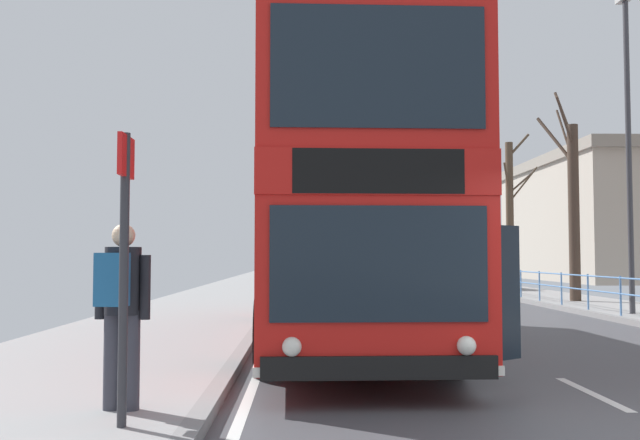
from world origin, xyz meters
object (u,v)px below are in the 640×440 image
bus_stop_sign_near (124,244)px  pedestrian_with_backpack (121,300)px  background_bus_far_lane (425,256)px  bare_tree_far_00 (573,204)px  street_lamp_far_side (628,128)px  bare_tree_far_02 (459,236)px  background_building_00 (612,218)px  bare_tree_far_01 (510,212)px  double_decker_bus_main (339,214)px

bus_stop_sign_near → pedestrian_with_backpack: bearing=106.3°
background_bus_far_lane → bare_tree_far_00: bearing=-78.8°
street_lamp_far_side → bare_tree_far_02: (1.30, 25.42, -2.06)m
bus_stop_sign_near → background_building_00: background_building_00 is taller
background_bus_far_lane → pedestrian_with_backpack: (-8.02, -29.19, -0.45)m
street_lamp_far_side → background_building_00: bearing=66.6°
bare_tree_far_01 → background_building_00: size_ratio=0.38×
bare_tree_far_02 → bus_stop_sign_near: bearing=-106.9°
background_bus_far_lane → bare_tree_far_00: 13.49m
background_bus_far_lane → background_building_00: background_building_00 is taller
bare_tree_far_00 → pedestrian_with_backpack: bearing=-123.4°
bare_tree_far_01 → bare_tree_far_02: 11.55m
bare_tree_far_00 → bare_tree_far_02: 20.33m
pedestrian_with_backpack → background_bus_far_lane: bearing=74.6°
bare_tree_far_00 → bare_tree_far_01: 8.81m
double_decker_bus_main → pedestrian_with_backpack: double_decker_bus_main is taller
double_decker_bus_main → background_bus_far_lane: (5.64, 23.20, -0.74)m
bare_tree_far_00 → background_building_00: (12.23, 24.31, 0.89)m
bus_stop_sign_near → bare_tree_far_02: bearing=73.1°
street_lamp_far_side → background_building_00: size_ratio=0.45×
pedestrian_with_backpack → bare_tree_far_01: (11.18, 24.85, 2.45)m
street_lamp_far_side → double_decker_bus_main: bearing=-147.3°
double_decker_bus_main → bare_tree_far_02: (9.03, 30.39, 0.50)m
double_decker_bus_main → background_bus_far_lane: 23.89m
bare_tree_far_00 → bus_stop_sign_near: bearing=-122.0°
bus_stop_sign_near → street_lamp_far_side: bearing=49.5°
bus_stop_sign_near → bare_tree_far_00: 19.76m
double_decker_bus_main → background_building_00: 40.06m
background_bus_far_lane → street_lamp_far_side: size_ratio=1.18×
bus_stop_sign_near → bare_tree_far_00: (10.43, 16.70, 1.64)m
background_bus_far_lane → background_building_00: size_ratio=0.53×
bare_tree_far_01 → background_building_00: 19.43m
bare_tree_far_00 → background_building_00: size_ratio=0.39×
pedestrian_with_backpack → background_building_00: bearing=60.5°
bare_tree_far_02 → bare_tree_far_00: bearing=-92.2°
pedestrian_with_backpack → street_lamp_far_side: street_lamp_far_side is taller
background_bus_far_lane → bare_tree_far_01: 5.73m
background_building_00 → street_lamp_far_side: bearing=-113.4°
bare_tree_far_00 → bare_tree_far_01: size_ratio=1.02×
bare_tree_far_02 → background_bus_far_lane: bearing=-115.2°
pedestrian_with_backpack → background_building_00: (22.85, 40.38, 3.05)m
double_decker_bus_main → pedestrian_with_backpack: bearing=-111.6°
double_decker_bus_main → bare_tree_far_00: bare_tree_far_00 is taller
background_bus_far_lane → bare_tree_far_01: (3.16, -4.34, 2.00)m
double_decker_bus_main → bare_tree_far_02: 31.70m
background_bus_far_lane → bare_tree_far_02: bearing=64.8°
double_decker_bus_main → pedestrian_with_backpack: (-2.38, -5.99, -1.18)m
double_decker_bus_main → bare_tree_far_02: size_ratio=2.22×
double_decker_bus_main → bare_tree_far_01: bare_tree_far_01 is taller
bare_tree_far_00 → bare_tree_far_01: bare_tree_far_00 is taller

